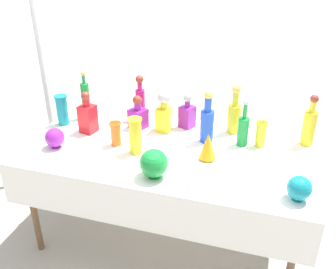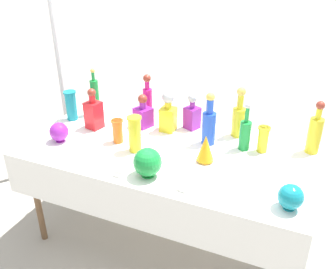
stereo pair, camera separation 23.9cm
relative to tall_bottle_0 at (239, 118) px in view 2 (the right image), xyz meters
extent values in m
plane|color=#A0998C|center=(-0.37, -0.36, -0.90)|extent=(40.00, 40.00, 0.00)
cube|color=white|center=(-0.37, -0.36, -0.15)|extent=(1.87, 0.95, 0.03)
cube|color=white|center=(-0.37, -0.84, -0.28)|extent=(1.87, 0.01, 0.29)
cylinder|color=brown|center=(-1.21, -0.73, -0.53)|extent=(0.04, 0.04, 0.73)
cylinder|color=brown|center=(-1.21, 0.02, -0.53)|extent=(0.04, 0.04, 0.73)
cylinder|color=brown|center=(0.47, 0.02, -0.53)|extent=(0.04, 0.04, 0.73)
cylinder|color=yellow|center=(0.00, 0.00, -0.04)|extent=(0.09, 0.09, 0.20)
cylinder|color=yellow|center=(0.00, 0.00, 0.12)|extent=(0.04, 0.04, 0.10)
sphere|color=gold|center=(0.00, 0.00, 0.19)|extent=(0.06, 0.06, 0.06)
cylinder|color=yellow|center=(0.49, -0.03, -0.02)|extent=(0.08, 0.08, 0.23)
cylinder|color=yellow|center=(0.49, -0.03, 0.13)|extent=(0.04, 0.04, 0.07)
sphere|color=maroon|center=(0.49, -0.03, 0.19)|extent=(0.05, 0.05, 0.05)
cylinder|color=#C61972|center=(-0.70, 0.02, -0.02)|extent=(0.07, 0.07, 0.23)
cylinder|color=#C61972|center=(-0.70, 0.02, 0.12)|extent=(0.03, 0.03, 0.07)
sphere|color=maroon|center=(-0.70, 0.02, 0.18)|extent=(0.06, 0.06, 0.06)
cylinder|color=#198C38|center=(-1.10, -0.08, 0.00)|extent=(0.06, 0.06, 0.27)
cylinder|color=#198C38|center=(-1.10, -0.08, 0.17)|extent=(0.02, 0.02, 0.07)
sphere|color=gold|center=(-1.10, -0.08, 0.21)|extent=(0.03, 0.03, 0.03)
cylinder|color=blue|center=(-0.15, -0.19, -0.03)|extent=(0.09, 0.09, 0.22)
cylinder|color=blue|center=(-0.15, -0.19, 0.13)|extent=(0.05, 0.05, 0.10)
sphere|color=gold|center=(-0.15, -0.19, 0.19)|extent=(0.06, 0.06, 0.06)
cylinder|color=#198C38|center=(0.08, -0.17, -0.04)|extent=(0.07, 0.07, 0.19)
cylinder|color=#198C38|center=(0.08, -0.17, 0.11)|extent=(0.03, 0.03, 0.10)
sphere|color=#B2B2B7|center=(0.08, -0.17, 0.17)|extent=(0.04, 0.04, 0.04)
cube|color=red|center=(-0.97, -0.29, -0.04)|extent=(0.12, 0.12, 0.20)
cylinder|color=red|center=(-0.97, -0.29, 0.09)|extent=(0.05, 0.05, 0.06)
sphere|color=maroon|center=(-0.97, -0.29, 0.13)|extent=(0.06, 0.06, 0.06)
cube|color=yellow|center=(-0.47, -0.12, -0.05)|extent=(0.10, 0.10, 0.17)
cylinder|color=yellow|center=(-0.47, -0.12, 0.06)|extent=(0.05, 0.05, 0.06)
sphere|color=#B2B2B7|center=(-0.47, -0.12, 0.12)|extent=(0.08, 0.08, 0.08)
cube|color=purple|center=(-0.66, -0.13, -0.07)|extent=(0.14, 0.14, 0.14)
cylinder|color=purple|center=(-0.66, -0.13, 0.03)|extent=(0.05, 0.05, 0.05)
sphere|color=maroon|center=(-0.66, -0.13, 0.08)|extent=(0.07, 0.07, 0.07)
cube|color=purple|center=(-0.33, -0.02, -0.06)|extent=(0.12, 0.12, 0.16)
cylinder|color=purple|center=(-0.33, -0.02, 0.05)|extent=(0.04, 0.04, 0.05)
sphere|color=#B2B2B7|center=(-0.33, -0.02, 0.09)|extent=(0.06, 0.06, 0.06)
cylinder|color=yellow|center=(0.20, -0.15, -0.05)|extent=(0.07, 0.07, 0.17)
cylinder|color=yellow|center=(0.20, -0.15, 0.03)|extent=(0.08, 0.08, 0.01)
cylinder|color=orange|center=(-0.71, -0.41, -0.06)|extent=(0.07, 0.07, 0.16)
cylinder|color=orange|center=(-0.71, -0.41, 0.02)|extent=(0.08, 0.08, 0.01)
cylinder|color=teal|center=(-1.21, -0.23, -0.03)|extent=(0.08, 0.08, 0.22)
cylinder|color=teal|center=(-1.21, -0.23, 0.08)|extent=(0.09, 0.09, 0.01)
cylinder|color=yellow|center=(-0.55, -0.47, -0.02)|extent=(0.08, 0.08, 0.24)
cylinder|color=yellow|center=(-0.55, -0.47, 0.10)|extent=(0.09, 0.09, 0.01)
cylinder|color=orange|center=(-0.10, -0.42, -0.13)|extent=(0.06, 0.06, 0.01)
cone|color=orange|center=(-0.10, -0.42, -0.04)|extent=(0.11, 0.11, 0.16)
cylinder|color=purple|center=(-1.08, -0.56, -0.13)|extent=(0.06, 0.06, 0.01)
sphere|color=purple|center=(-1.08, -0.56, -0.07)|extent=(0.13, 0.13, 0.13)
cylinder|color=#198C38|center=(-0.35, -0.70, -0.13)|extent=(0.07, 0.07, 0.01)
sphere|color=#198C38|center=(-0.35, -0.70, -0.05)|extent=(0.17, 0.17, 0.17)
cylinder|color=teal|center=(0.43, -0.68, -0.13)|extent=(0.06, 0.06, 0.01)
sphere|color=teal|center=(0.43, -0.68, -0.06)|extent=(0.13, 0.13, 0.13)
cube|color=white|center=(-0.12, -0.77, -0.12)|extent=(0.06, 0.02, 0.03)
cube|color=white|center=(-0.50, -0.78, -0.12)|extent=(0.06, 0.02, 0.04)
cube|color=tan|center=(-0.11, 0.61, -0.72)|extent=(0.45, 0.34, 0.36)
cube|color=tan|center=(-0.11, 0.71, -0.50)|extent=(0.40, 0.08, 0.09)
cylinder|color=silver|center=(-1.64, 0.21, 0.31)|extent=(0.04, 0.04, 2.42)
cylinder|color=#333338|center=(-1.64, 0.21, -0.88)|extent=(0.18, 0.18, 0.04)
camera|label=1|loc=(0.25, -2.38, 1.07)|focal=40.00mm
camera|label=2|loc=(0.47, -2.30, 1.07)|focal=40.00mm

